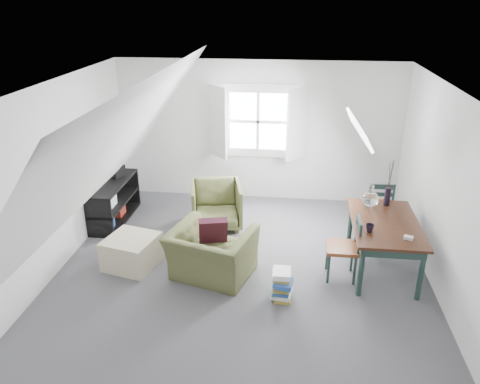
# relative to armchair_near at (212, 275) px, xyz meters

# --- Properties ---
(floor) EXTENTS (5.50, 5.50, 0.00)m
(floor) POSITION_rel_armchair_near_xyz_m (0.38, -0.03, 0.00)
(floor) COLOR #4B4A4F
(floor) RESTS_ON ground
(ceiling) EXTENTS (5.50, 5.50, 0.00)m
(ceiling) POSITION_rel_armchair_near_xyz_m (0.38, -0.03, 2.50)
(ceiling) COLOR white
(ceiling) RESTS_ON wall_back
(wall_back) EXTENTS (5.00, 0.00, 5.00)m
(wall_back) POSITION_rel_armchair_near_xyz_m (0.38, 2.72, 1.25)
(wall_back) COLOR silver
(wall_back) RESTS_ON ground
(wall_front) EXTENTS (5.00, 0.00, 5.00)m
(wall_front) POSITION_rel_armchair_near_xyz_m (0.38, -2.78, 1.25)
(wall_front) COLOR silver
(wall_front) RESTS_ON ground
(wall_left) EXTENTS (0.00, 5.50, 5.50)m
(wall_left) POSITION_rel_armchair_near_xyz_m (-2.12, -0.03, 1.25)
(wall_left) COLOR silver
(wall_left) RESTS_ON ground
(wall_right) EXTENTS (0.00, 5.50, 5.50)m
(wall_right) POSITION_rel_armchair_near_xyz_m (2.88, -0.03, 1.25)
(wall_right) COLOR silver
(wall_right) RESTS_ON ground
(slope_left) EXTENTS (3.19, 5.50, 4.48)m
(slope_left) POSITION_rel_armchair_near_xyz_m (-1.17, -0.03, 1.78)
(slope_left) COLOR white
(slope_left) RESTS_ON wall_left
(slope_right) EXTENTS (3.19, 5.50, 4.48)m
(slope_right) POSITION_rel_armchair_near_xyz_m (1.93, -0.03, 1.78)
(slope_right) COLOR white
(slope_right) RESTS_ON wall_right
(dormer_window) EXTENTS (1.71, 0.35, 1.30)m
(dormer_window) POSITION_rel_armchair_near_xyz_m (0.38, 2.64, 1.45)
(dormer_window) COLOR white
(dormer_window) RESTS_ON wall_back
(skylight) EXTENTS (0.35, 0.75, 0.47)m
(skylight) POSITION_rel_armchair_near_xyz_m (1.93, 1.27, 1.75)
(skylight) COLOR white
(skylight) RESTS_ON slope_right
(armchair_near) EXTENTS (1.25, 1.16, 0.67)m
(armchair_near) POSITION_rel_armchair_near_xyz_m (0.00, 0.00, 0.00)
(armchair_near) COLOR #494D2B
(armchair_near) RESTS_ON floor
(armchair_far) EXTENTS (0.94, 0.96, 0.74)m
(armchair_far) POSITION_rel_armchair_near_xyz_m (-0.18, 1.46, 0.00)
(armchair_far) COLOR #494D2B
(armchair_far) RESTS_ON floor
(throw_pillow) EXTENTS (0.42, 0.30, 0.39)m
(throw_pillow) POSITION_rel_armchair_near_xyz_m (0.00, 0.15, 0.60)
(throw_pillow) COLOR #3A101E
(throw_pillow) RESTS_ON armchair_near
(ottoman) EXTENTS (0.78, 0.78, 0.43)m
(ottoman) POSITION_rel_armchair_near_xyz_m (-1.15, 0.13, 0.21)
(ottoman) COLOR #BDB093
(ottoman) RESTS_ON floor
(dining_table) EXTENTS (0.87, 1.46, 0.73)m
(dining_table) POSITION_rel_armchair_near_xyz_m (2.27, 0.42, 0.63)
(dining_table) COLOR #34180D
(dining_table) RESTS_ON floor
(demijohn) EXTENTS (0.23, 0.23, 0.33)m
(demijohn) POSITION_rel_armchair_near_xyz_m (2.12, 0.87, 0.86)
(demijohn) COLOR silver
(demijohn) RESTS_ON dining_table
(vase_twigs) EXTENTS (0.09, 0.09, 0.67)m
(vase_twigs) POSITION_rel_armchair_near_xyz_m (2.37, 0.97, 0.88)
(vase_twigs) COLOR black
(vase_twigs) RESTS_ON dining_table
(cup) EXTENTS (0.13, 0.13, 0.10)m
(cup) POSITION_rel_armchair_near_xyz_m (2.02, 0.12, 0.73)
(cup) COLOR black
(cup) RESTS_ON dining_table
(paper_box) EXTENTS (0.13, 0.11, 0.04)m
(paper_box) POSITION_rel_armchair_near_xyz_m (2.47, -0.03, 0.75)
(paper_box) COLOR white
(paper_box) RESTS_ON dining_table
(dining_chair_far) EXTENTS (0.40, 0.40, 0.86)m
(dining_chair_far) POSITION_rel_armchair_near_xyz_m (2.40, 1.59, 0.45)
(dining_chair_far) COLOR brown
(dining_chair_far) RESTS_ON floor
(dining_chair_near) EXTENTS (0.41, 0.41, 0.88)m
(dining_chair_near) POSITION_rel_armchair_near_xyz_m (1.74, 0.17, 0.46)
(dining_chair_near) COLOR brown
(dining_chair_near) RESTS_ON floor
(media_shelf) EXTENTS (0.44, 1.32, 0.68)m
(media_shelf) POSITION_rel_armchair_near_xyz_m (-1.91, 1.44, 0.31)
(media_shelf) COLOR black
(media_shelf) RESTS_ON floor
(electronics_box) EXTENTS (0.26, 0.30, 0.20)m
(electronics_box) POSITION_rel_armchair_near_xyz_m (-1.91, 1.74, 0.76)
(electronics_box) COLOR black
(electronics_box) RESTS_ON media_shelf
(magazine_stack) EXTENTS (0.29, 0.34, 0.38)m
(magazine_stack) POSITION_rel_armchair_near_xyz_m (0.95, -0.41, 0.19)
(magazine_stack) COLOR #B29933
(magazine_stack) RESTS_ON floor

